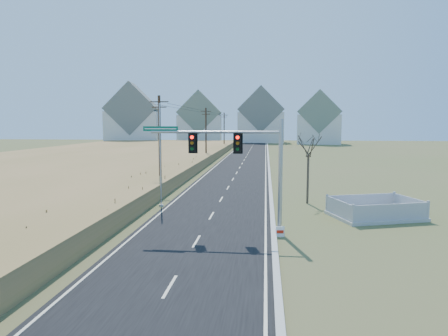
% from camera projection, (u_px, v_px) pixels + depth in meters
% --- Properties ---
extents(ground, '(260.00, 260.00, 0.00)m').
position_uv_depth(ground, '(202.00, 232.00, 23.38)').
color(ground, '#4F5A2B').
rests_on(ground, ground).
extents(road, '(8.00, 180.00, 0.06)m').
position_uv_depth(road, '(245.00, 158.00, 72.80)').
color(road, black).
rests_on(road, ground).
extents(curb, '(0.30, 180.00, 0.18)m').
position_uv_depth(curb, '(268.00, 158.00, 72.36)').
color(curb, '#B2AFA8').
rests_on(curb, ground).
extents(reed_marsh, '(38.00, 110.00, 1.30)m').
position_uv_depth(reed_marsh, '(96.00, 158.00, 65.32)').
color(reed_marsh, '#A67A4B').
rests_on(reed_marsh, ground).
extents(utility_pole_near, '(1.80, 0.26, 9.00)m').
position_uv_depth(utility_pole_near, '(160.00, 141.00, 38.35)').
color(utility_pole_near, '#422D1E').
rests_on(utility_pole_near, ground).
extents(utility_pole_mid, '(1.80, 0.26, 9.00)m').
position_uv_depth(utility_pole_mid, '(206.00, 133.00, 68.01)').
color(utility_pole_mid, '#422D1E').
rests_on(utility_pole_mid, ground).
extents(utility_pole_far, '(1.80, 0.26, 9.00)m').
position_uv_depth(utility_pole_far, '(224.00, 130.00, 97.66)').
color(utility_pole_far, '#422D1E').
rests_on(utility_pole_far, ground).
extents(condo_nw, '(17.69, 13.38, 19.05)m').
position_uv_depth(condo_nw, '(133.00, 119.00, 125.28)').
color(condo_nw, silver).
rests_on(condo_nw, ground).
extents(condo_nnw, '(14.93, 11.17, 17.03)m').
position_uv_depth(condo_nnw, '(200.00, 122.00, 131.21)').
color(condo_nnw, silver).
rests_on(condo_nnw, ground).
extents(condo_n, '(15.27, 10.20, 18.54)m').
position_uv_depth(condo_n, '(261.00, 120.00, 133.03)').
color(condo_n, silver).
rests_on(condo_n, ground).
extents(condo_ne, '(14.12, 10.51, 16.52)m').
position_uv_depth(condo_ne, '(319.00, 122.00, 123.36)').
color(condo_ne, silver).
rests_on(condo_ne, ground).
extents(traffic_signal_mast, '(8.31, 0.57, 6.61)m').
position_uv_depth(traffic_signal_mast, '(248.00, 162.00, 22.94)').
color(traffic_signal_mast, '#9EA0A5').
rests_on(traffic_signal_mast, ground).
extents(fence_enclosure, '(6.53, 5.39, 1.28)m').
position_uv_depth(fence_enclosure, '(375.00, 214.00, 27.07)').
color(fence_enclosure, '#B7B5AD').
rests_on(fence_enclosure, ground).
extents(open_sign, '(0.49, 0.09, 0.60)m').
position_uv_depth(open_sign, '(280.00, 232.00, 22.32)').
color(open_sign, white).
rests_on(open_sign, ground).
extents(flagpole, '(0.35, 0.35, 7.88)m').
position_uv_depth(flagpole, '(160.00, 166.00, 30.31)').
color(flagpole, '#B7B5AD').
rests_on(flagpole, ground).
extents(bare_tree, '(2.22, 2.22, 5.87)m').
position_uv_depth(bare_tree, '(309.00, 144.00, 31.27)').
color(bare_tree, '#4C3F33').
rests_on(bare_tree, ground).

